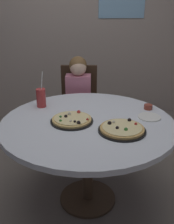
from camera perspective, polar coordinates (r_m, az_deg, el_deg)
The scene contains 10 objects.
ground_plane at distance 2.44m, azimuth 0.14°, elevation -18.13°, with size 8.00×8.00×0.00m, color slate.
wall_with_window at distance 3.77m, azimuth -3.46°, elevation 20.43°, with size 5.20×0.14×2.90m.
dining_table at distance 2.07m, azimuth 0.16°, elevation -4.02°, with size 1.33×1.33×0.75m.
chair_wooden at distance 2.98m, azimuth -1.75°, elevation 1.74°, with size 0.45×0.45×0.95m.
diner_child at distance 2.83m, azimuth -1.87°, elevation -0.45°, with size 0.30×0.43×1.08m.
pizza_veggie at distance 1.87m, azimuth 7.55°, elevation -3.65°, with size 0.34×0.34×0.05m.
pizza_cheese at distance 2.00m, azimuth -3.29°, elevation -1.67°, with size 0.32×0.32×0.05m.
soda_cup at distance 2.30m, azimuth -9.86°, elevation 3.04°, with size 0.08×0.08×0.31m.
sauce_bowl at distance 2.30m, azimuth 13.04°, elevation 1.09°, with size 0.07×0.07×0.04m, color brown.
plate_small at distance 2.14m, azimuth 13.27°, elevation -1.04°, with size 0.18×0.18×0.01m, color white.
Camera 1 is at (-0.22, -1.83, 1.59)m, focal length 42.44 mm.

